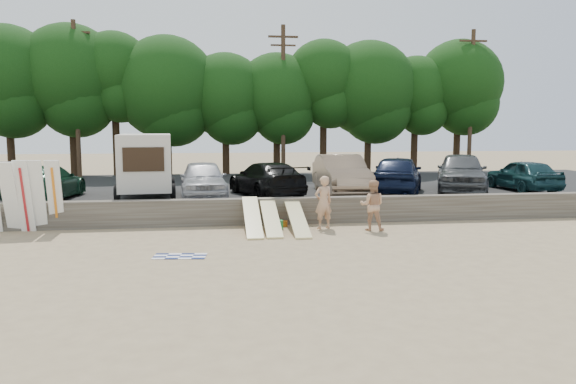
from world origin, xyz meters
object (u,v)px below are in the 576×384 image
car_6 (461,172)px  beachgoer_a (323,202)px  car_3 (267,179)px  cooler (278,225)px  box_trailer (146,162)px  beachgoer_b (372,205)px  car_7 (523,175)px  car_1 (46,183)px  car_4 (341,174)px  car_5 (397,174)px  car_2 (203,179)px

car_6 → beachgoer_a: (-7.46, -4.75, -0.64)m
car_3 → beachgoer_a: 4.57m
beachgoer_a → cooler: size_ratio=5.08×
box_trailer → beachgoer_b: 10.00m
car_7 → beachgoer_b: (-8.81, -5.21, -0.53)m
car_1 → beachgoer_b: 13.30m
car_4 → car_5: 2.50m
box_trailer → car_5: size_ratio=0.86×
car_3 → beachgoer_b: car_3 is taller
car_3 → car_4: car_4 is taller
car_2 → car_6: (11.82, 0.90, 0.11)m
car_2 → beachgoer_a: 5.84m
car_2 → car_4: 6.15m
beachgoer_a → cooler: (-1.66, 0.12, -0.80)m
box_trailer → car_6: bearing=-3.8°
box_trailer → car_6: (14.24, 0.13, -0.59)m
car_4 → beachgoer_a: car_4 is taller
box_trailer → car_2: size_ratio=0.94×
car_5 → cooler: (-5.89, -4.16, -1.41)m
car_5 → beachgoer_a: car_5 is taller
cooler → car_7: bearing=23.2°
box_trailer → car_3: size_ratio=0.86×
car_3 → car_4: bearing=170.1°
car_5 → car_4: bearing=14.8°
car_6 → cooler: 10.34m
box_trailer → car_1: size_ratio=0.88×
car_7 → cooler: bearing=17.8°
car_1 → car_5: 14.97m
box_trailer → cooler: size_ratio=11.45×
car_3 → car_5: (5.88, 0.05, 0.13)m
car_3 → car_5: bearing=163.8°
car_1 → beachgoer_a: 11.54m
car_7 → beachgoer_a: (-10.46, -4.62, -0.47)m
car_6 → box_trailer: bearing=-156.7°
car_4 → car_7: car_4 is taller
cooler → car_1: bearing=158.7°
car_1 → car_7: car_7 is taller
car_1 → beachgoer_a: car_1 is taller
car_3 → beachgoer_b: size_ratio=2.79×
box_trailer → car_1: (-3.97, -0.44, -0.78)m
car_4 → car_7: 8.72m
car_7 → beachgoer_b: 10.24m
beachgoer_b → cooler: (-3.32, 0.70, -0.75)m
box_trailer → beachgoer_b: size_ratio=2.40×
box_trailer → cooler: (5.12, -4.50, -2.03)m
car_5 → car_7: 6.25m
box_trailer → car_1: 4.07m
car_4 → car_6: car_6 is taller
box_trailer → car_5: bearing=-6.1°
car_1 → cooler: (9.08, -4.07, -1.25)m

